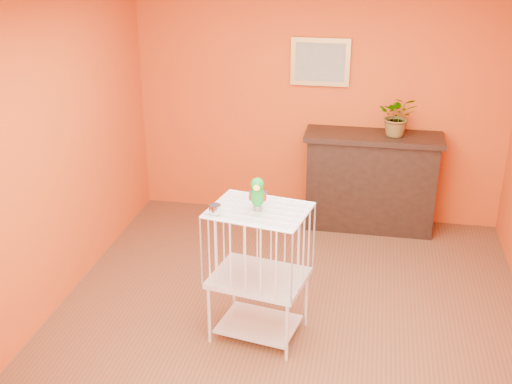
# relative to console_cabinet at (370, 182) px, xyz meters

# --- Properties ---
(ground) EXTENTS (4.50, 4.50, 0.00)m
(ground) POSITION_rel_console_cabinet_xyz_m (-0.61, -2.00, -0.53)
(ground) COLOR brown
(ground) RESTS_ON ground
(room_shell) EXTENTS (4.50, 4.50, 4.50)m
(room_shell) POSITION_rel_console_cabinet_xyz_m (-0.61, -2.00, 1.05)
(room_shell) COLOR #C84212
(room_shell) RESTS_ON ground
(console_cabinet) EXTENTS (1.43, 0.51, 1.06)m
(console_cabinet) POSITION_rel_console_cabinet_xyz_m (0.00, 0.00, 0.00)
(console_cabinet) COLOR black
(console_cabinet) RESTS_ON ground
(potted_plant) EXTENTS (0.40, 0.44, 0.33)m
(potted_plant) POSITION_rel_console_cabinet_xyz_m (0.23, -0.00, 0.69)
(potted_plant) COLOR #26722D
(potted_plant) RESTS_ON console_cabinet
(framed_picture) EXTENTS (0.62, 0.04, 0.50)m
(framed_picture) POSITION_rel_console_cabinet_xyz_m (-0.61, 0.22, 1.22)
(framed_picture) COLOR #BE9044
(framed_picture) RESTS_ON room_shell
(birdcage) EXTENTS (0.81, 0.67, 1.11)m
(birdcage) POSITION_rel_console_cabinet_xyz_m (-0.81, -2.19, 0.04)
(birdcage) COLOR silver
(birdcage) RESTS_ON ground
(feed_cup) EXTENTS (0.09, 0.09, 0.07)m
(feed_cup) POSITION_rel_console_cabinet_xyz_m (-1.12, -2.32, 0.61)
(feed_cup) COLOR silver
(feed_cup) RESTS_ON birdcage
(parrot) EXTENTS (0.14, 0.25, 0.28)m
(parrot) POSITION_rel_console_cabinet_xyz_m (-0.82, -2.22, 0.72)
(parrot) COLOR #59544C
(parrot) RESTS_ON birdcage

